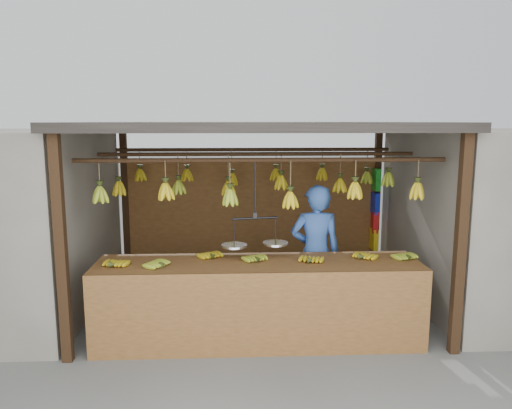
{
  "coord_description": "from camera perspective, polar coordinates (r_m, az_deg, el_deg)",
  "views": [
    {
      "loc": [
        -0.31,
        -6.33,
        2.41
      ],
      "look_at": [
        0.0,
        0.3,
        1.3
      ],
      "focal_mm": 35.0,
      "sensor_mm": 36.0,
      "label": 1
    }
  ],
  "objects": [
    {
      "name": "bag_bundles",
      "position": [
        8.13,
        13.44,
        -0.72
      ],
      "size": [
        0.08,
        0.26,
        1.3
      ],
      "color": "#199926",
      "rests_on": "ground"
    },
    {
      "name": "balance_scale",
      "position": [
        5.49,
        -0.11,
        -4.09
      ],
      "size": [
        0.73,
        0.36,
        0.94
      ],
      "color": "black",
      "rests_on": "ground"
    },
    {
      "name": "stall",
      "position": [
        6.68,
        -0.01,
        5.73
      ],
      "size": [
        4.3,
        3.3,
        2.4
      ],
      "color": "black",
      "rests_on": "ground"
    },
    {
      "name": "hanging_bananas",
      "position": [
        6.38,
        0.11,
        2.34
      ],
      "size": [
        3.61,
        2.25,
        0.39
      ],
      "color": "#92A523",
      "rests_on": "ground"
    },
    {
      "name": "counter",
      "position": [
        5.38,
        0.36,
        -8.94
      ],
      "size": [
        3.55,
        0.8,
        0.96
      ],
      "color": "brown",
      "rests_on": "ground"
    },
    {
      "name": "ground",
      "position": [
        6.78,
        0.12,
        -11.32
      ],
      "size": [
        80.0,
        80.0,
        0.0
      ],
      "primitive_type": "plane",
      "color": "#5B5B57"
    },
    {
      "name": "vendor",
      "position": [
        6.11,
        6.81,
        -5.51
      ],
      "size": [
        0.61,
        0.41,
        1.67
      ],
      "primitive_type": "imported",
      "rotation": [
        0.0,
        0.0,
        3.13
      ],
      "color": "#3359A5",
      "rests_on": "ground"
    }
  ]
}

